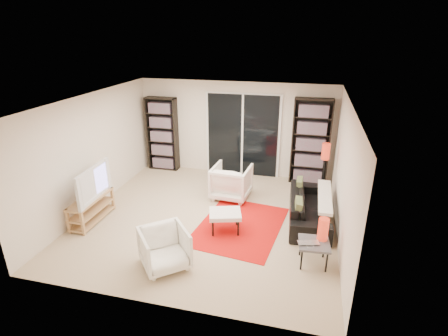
# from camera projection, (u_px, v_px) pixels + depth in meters

# --- Properties ---
(floor) EXTENTS (5.00, 5.00, 0.00)m
(floor) POSITION_uv_depth(u_px,v_px,m) (209.00, 218.00, 7.14)
(floor) COLOR #C3B289
(floor) RESTS_ON ground
(wall_back) EXTENTS (5.00, 0.02, 2.40)m
(wall_back) POSITION_uv_depth(u_px,v_px,m) (235.00, 129.00, 8.94)
(wall_back) COLOR beige
(wall_back) RESTS_ON ground
(wall_front) EXTENTS (5.00, 0.02, 2.40)m
(wall_front) POSITION_uv_depth(u_px,v_px,m) (152.00, 231.00, 4.44)
(wall_front) COLOR beige
(wall_front) RESTS_ON ground
(wall_left) EXTENTS (0.02, 5.00, 2.40)m
(wall_left) POSITION_uv_depth(u_px,v_px,m) (92.00, 152.00, 7.25)
(wall_left) COLOR beige
(wall_left) RESTS_ON ground
(wall_right) EXTENTS (0.02, 5.00, 2.40)m
(wall_right) POSITION_uv_depth(u_px,v_px,m) (344.00, 175.00, 6.13)
(wall_right) COLOR beige
(wall_right) RESTS_ON ground
(ceiling) EXTENTS (5.00, 5.00, 0.02)m
(ceiling) POSITION_uv_depth(u_px,v_px,m) (206.00, 100.00, 6.25)
(ceiling) COLOR white
(ceiling) RESTS_ON wall_back
(sliding_door) EXTENTS (1.92, 0.08, 2.16)m
(sliding_door) POSITION_uv_depth(u_px,v_px,m) (243.00, 136.00, 8.92)
(sliding_door) COLOR white
(sliding_door) RESTS_ON ground
(bookshelf_left) EXTENTS (0.80, 0.30, 1.95)m
(bookshelf_left) POSITION_uv_depth(u_px,v_px,m) (163.00, 134.00, 9.31)
(bookshelf_left) COLOR black
(bookshelf_left) RESTS_ON ground
(bookshelf_right) EXTENTS (0.90, 0.30, 2.10)m
(bookshelf_right) POSITION_uv_depth(u_px,v_px,m) (311.00, 142.00, 8.42)
(bookshelf_right) COLOR black
(bookshelf_right) RESTS_ON ground
(tv_stand) EXTENTS (0.36, 1.13, 0.50)m
(tv_stand) POSITION_uv_depth(u_px,v_px,m) (92.00, 209.00, 6.94)
(tv_stand) COLOR tan
(tv_stand) RESTS_ON floor
(tv) EXTENTS (0.21, 1.15, 0.66)m
(tv) POSITION_uv_depth(u_px,v_px,m) (89.00, 183.00, 6.73)
(tv) COLOR black
(tv) RESTS_ON tv_stand
(rug) EXTENTS (1.77, 2.23, 0.01)m
(rug) POSITION_uv_depth(u_px,v_px,m) (240.00, 226.00, 6.82)
(rug) COLOR red
(rug) RESTS_ON floor
(sofa) EXTENTS (0.87, 1.97, 0.56)m
(sofa) POSITION_uv_depth(u_px,v_px,m) (309.00, 207.00, 6.95)
(sofa) COLOR black
(sofa) RESTS_ON floor
(armchair_back) EXTENTS (0.87, 0.89, 0.76)m
(armchair_back) POSITION_uv_depth(u_px,v_px,m) (231.00, 182.00, 7.87)
(armchair_back) COLOR white
(armchair_back) RESTS_ON floor
(armchair_front) EXTENTS (1.01, 1.01, 0.66)m
(armchair_front) POSITION_uv_depth(u_px,v_px,m) (165.00, 249.00, 5.57)
(armchair_front) COLOR white
(armchair_front) RESTS_ON floor
(ottoman) EXTENTS (0.70, 0.63, 0.40)m
(ottoman) POSITION_uv_depth(u_px,v_px,m) (225.00, 215.00, 6.55)
(ottoman) COLOR white
(ottoman) RESTS_ON floor
(side_table) EXTENTS (0.53, 0.53, 0.40)m
(side_table) POSITION_uv_depth(u_px,v_px,m) (314.00, 245.00, 5.62)
(side_table) COLOR #4D4D52
(side_table) RESTS_ON floor
(laptop) EXTENTS (0.39, 0.30, 0.03)m
(laptop) POSITION_uv_depth(u_px,v_px,m) (309.00, 245.00, 5.52)
(laptop) COLOR silver
(laptop) RESTS_ON side_table
(table_lamp) EXTENTS (0.17, 0.17, 0.38)m
(table_lamp) POSITION_uv_depth(u_px,v_px,m) (323.00, 229.00, 5.62)
(table_lamp) COLOR red
(table_lamp) RESTS_ON side_table
(floor_lamp) EXTENTS (0.20, 0.20, 1.31)m
(floor_lamp) POSITION_uv_depth(u_px,v_px,m) (325.00, 158.00, 7.56)
(floor_lamp) COLOR black
(floor_lamp) RESTS_ON floor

